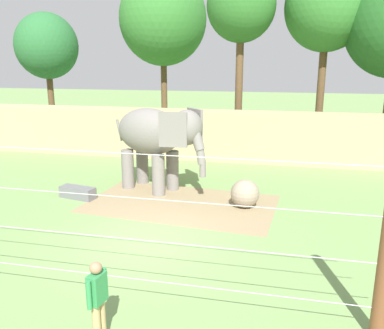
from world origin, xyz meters
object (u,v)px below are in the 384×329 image
Objects in this scene: elephant at (156,136)px; zookeeper at (98,300)px; enrichment_ball at (245,193)px; feed_trough at (78,193)px.

elephant reaches higher than zookeeper.
elephant is at bearing 100.92° from zookeeper.
zookeeper is at bearing -103.82° from enrichment_ball.
elephant reaches higher than feed_trough.
enrichment_ball is 0.70× the size of feed_trough.
elephant is 3.70m from feed_trough.
zookeeper reaches higher than feed_trough.
zookeeper reaches higher than enrichment_ball.
feed_trough is at bearing -176.38° from enrichment_ball.
feed_trough is (-4.40, 7.43, -0.71)m from zookeeper.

